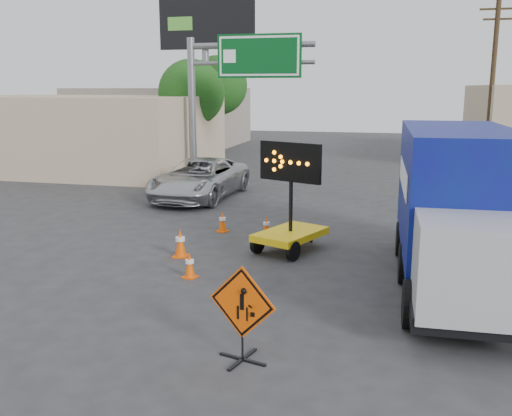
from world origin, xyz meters
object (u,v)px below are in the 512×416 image
at_px(construction_sign, 242,311).
at_px(box_truck, 457,217).
at_px(arrow_board, 290,227).
at_px(pickup_truck, 200,179).

xyz_separation_m(construction_sign, box_truck, (3.72, 4.70, 0.75)).
distance_m(arrow_board, pickup_truck, 8.40).
distance_m(construction_sign, pickup_truck, 14.44).
relative_size(construction_sign, arrow_board, 0.54).
height_order(pickup_truck, box_truck, box_truck).
distance_m(construction_sign, arrow_board, 6.65).
height_order(construction_sign, box_truck, box_truck).
relative_size(construction_sign, pickup_truck, 0.28).
bearing_deg(arrow_board, construction_sign, -63.38).
bearing_deg(construction_sign, arrow_board, 109.30).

